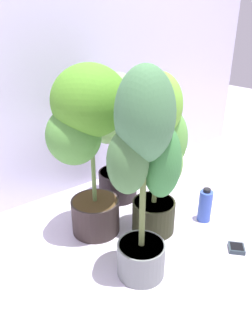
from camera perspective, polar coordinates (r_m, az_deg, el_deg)
ground_plane at (r=1.81m, az=8.60°, el=-12.44°), size 8.00×8.00×0.00m
mylar_back_wall at (r=2.10m, az=-7.96°, el=22.44°), size 3.20×0.01×2.00m
potted_plant_back_center at (r=1.96m, az=-2.07°, el=7.34°), size 0.42×0.41×0.82m
potted_plant_front_left at (r=1.27m, az=3.35°, el=0.91°), size 0.36×0.34×0.96m
potted_plant_center at (r=1.61m, az=5.72°, el=3.48°), size 0.40×0.34×0.89m
potted_plant_back_left at (r=1.58m, az=-7.07°, el=6.41°), size 0.49×0.42×0.92m
hygrometer_box at (r=1.80m, az=19.33°, el=-13.51°), size 0.11×0.11×0.03m
nutrient_bottle at (r=1.94m, az=14.10°, el=-6.61°), size 0.08×0.08×0.21m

